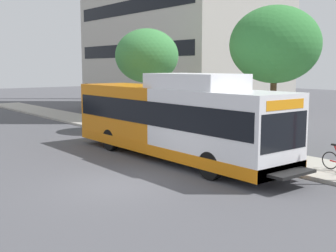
% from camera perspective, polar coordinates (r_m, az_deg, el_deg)
% --- Properties ---
extents(ground_plane, '(120.00, 120.00, 0.00)m').
position_cam_1_polar(ground_plane, '(21.75, -17.53, -2.93)').
color(ground_plane, '#4C4C51').
extents(sidewalk_curb, '(3.00, 56.00, 0.14)m').
position_cam_1_polar(sidewalk_curb, '(23.44, 0.48, -1.63)').
color(sidewalk_curb, '#A8A399').
rests_on(sidewalk_curb, ground).
extents(transit_bus, '(2.58, 12.25, 3.65)m').
position_cam_1_polar(transit_bus, '(18.35, 0.65, 0.89)').
color(transit_bus, white).
rests_on(transit_bus, ground).
extents(street_tree_near_stop, '(3.98, 3.98, 6.43)m').
position_cam_1_polar(street_tree_near_stop, '(19.88, 13.89, 10.32)').
color(street_tree_near_stop, '#4C3823').
rests_on(street_tree_near_stop, sidewalk_curb).
extents(street_tree_mid_block, '(3.78, 3.78, 6.03)m').
position_cam_1_polar(street_tree_mid_block, '(26.21, -2.80, 9.18)').
color(street_tree_mid_block, '#4C3823').
rests_on(street_tree_mid_block, sidewalk_curb).
extents(lattice_comm_tower, '(1.10, 1.10, 34.20)m').
position_cam_1_polar(lattice_comm_tower, '(54.48, -9.49, 15.74)').
color(lattice_comm_tower, '#B7B7BC').
rests_on(lattice_comm_tower, ground).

